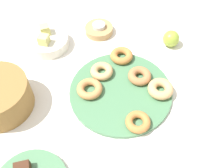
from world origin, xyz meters
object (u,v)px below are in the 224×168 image
donut_plate (121,91)px  donut_2 (138,122)px  donut_0 (102,71)px  candle_holder (99,30)px  fruit_bowl (48,42)px  apple (171,39)px  donut_5 (140,76)px  melon_chunk_left (44,40)px  donut_3 (160,89)px  donut_4 (122,56)px  melon_chunk_right (45,29)px  donut_1 (90,89)px  tealight (99,26)px

donut_plate → donut_2: 0.14m
donut_0 → candle_holder: (0.23, 0.05, -0.01)m
donut_plate → donut_0: bearing=48.8°
fruit_bowl → apple: bearing=-82.1°
donut_5 → melon_chunk_left: melon_chunk_left is taller
donut_3 → donut_5: size_ratio=1.06×
donut_0 → donut_2: bearing=-143.2°
melon_chunk_left → donut_3: bearing=-109.2°
donut_4 → melon_chunk_right: (0.07, 0.31, 0.03)m
donut_1 → apple: 0.39m
donut_2 → fruit_bowl: (0.32, 0.38, -0.00)m
donut_0 → candle_holder: size_ratio=0.70×
donut_1 → melon_chunk_right: melon_chunk_right is taller
donut_plate → tealight: bearing=22.2°
donut_1 → candle_holder: donut_1 is taller
donut_0 → apple: apple is taller
donut_0 → donut_5: size_ratio=0.98×
donut_plate → donut_0: donut_0 is taller
melon_chunk_right → donut_1: bearing=-137.6°
donut_5 → candle_holder: (0.24, 0.18, -0.01)m
donut_1 → donut_2: bearing=-122.0°
donut_plate → melon_chunk_left: (0.17, 0.31, 0.05)m
donut_plate → tealight: (0.30, 0.12, 0.03)m
fruit_bowl → donut_2: bearing=-130.1°
donut_3 → fruit_bowl: 0.48m
donut_3 → donut_5: (0.05, 0.07, -0.00)m
tealight → donut_4: bearing=-143.7°
candle_holder → donut_3: bearing=-138.4°
donut_4 → fruit_bowl: size_ratio=0.52×
donut_0 → donut_1: 0.09m
donut_5 → tealight: (0.24, 0.18, 0.01)m
donut_plate → apple: apple is taller
donut_3 → donut_4: size_ratio=1.03×
donut_3 → donut_4: donut_3 is taller
donut_1 → donut_4: 0.19m
fruit_bowl → tealight: bearing=-60.7°
donut_plate → donut_3: (0.01, -0.13, 0.02)m
donut_0 → apple: 0.31m
donut_2 → tealight: 0.46m
candle_holder → apple: 0.30m
melon_chunk_right → fruit_bowl: bearing=-156.8°
donut_plate → donut_2: donut_2 is taller
donut_0 → melon_chunk_left: melon_chunk_left is taller
donut_plate → donut_4: 0.15m
tealight → fruit_bowl: tealight is taller
donut_plate → donut_1: (-0.02, 0.10, 0.02)m
donut_1 → melon_chunk_left: size_ratio=2.44×
donut_5 → melon_chunk_left: bearing=74.2°
donut_plate → melon_chunk_left: size_ratio=9.80×
donut_0 → tealight: (0.23, 0.05, 0.01)m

